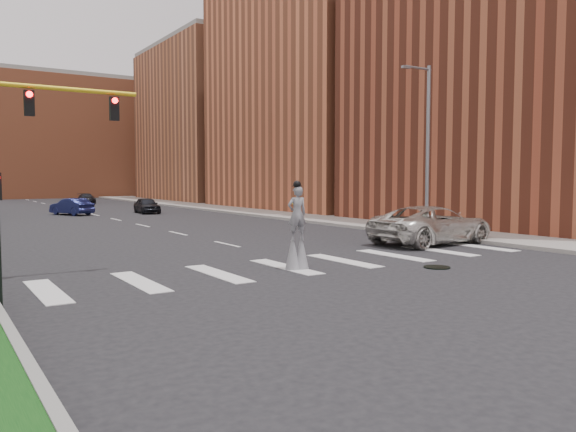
{
  "coord_description": "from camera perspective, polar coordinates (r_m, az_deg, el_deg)",
  "views": [
    {
      "loc": [
        -11.7,
        -15.24,
        3.12
      ],
      "look_at": [
        -0.61,
        1.85,
        1.7
      ],
      "focal_mm": 35.0,
      "sensor_mm": 36.0,
      "label": 1
    }
  ],
  "objects": [
    {
      "name": "car_mid",
      "position": [
        49.21,
        -21.13,
        0.89
      ],
      "size": [
        2.96,
        4.42,
        1.38
      ],
      "primitive_type": "imported",
      "rotation": [
        0.0,
        0.0,
        3.54
      ],
      "color": "#161B4D",
      "rests_on": "ground"
    },
    {
      "name": "building_backdrop",
      "position": [
        95.09,
        -22.36,
        7.24
      ],
      "size": [
        26.0,
        14.0,
        18.0
      ],
      "primitive_type": "cube",
      "color": "#C0623C",
      "rests_on": "ground"
    },
    {
      "name": "ground_plane",
      "position": [
        19.47,
        4.5,
        -5.25
      ],
      "size": [
        160.0,
        160.0,
        0.0
      ],
      "primitive_type": "plane",
      "color": "black",
      "rests_on": "ground"
    },
    {
      "name": "stilt_performer",
      "position": [
        18.88,
        0.92,
        -1.81
      ],
      "size": [
        0.84,
        0.57,
        3.0
      ],
      "rotation": [
        0.0,
        0.0,
        2.98
      ],
      "color": "black",
      "rests_on": "ground"
    },
    {
      "name": "car_far",
      "position": [
        69.75,
        -19.8,
        1.68
      ],
      "size": [
        1.96,
        4.17,
        1.18
      ],
      "primitive_type": "imported",
      "rotation": [
        0.0,
        0.0,
        -0.08
      ],
      "color": "black",
      "rests_on": "ground"
    },
    {
      "name": "suv_crossing",
      "position": [
        27.07,
        14.44,
        -0.87
      ],
      "size": [
        6.54,
        3.31,
        1.77
      ],
      "primitive_type": "imported",
      "rotation": [
        0.0,
        0.0,
        1.63
      ],
      "color": "beige",
      "rests_on": "ground"
    },
    {
      "name": "building_mid",
      "position": [
        57.11,
        3.77,
        12.93
      ],
      "size": [
        16.0,
        22.0,
        24.0
      ],
      "primitive_type": "cube",
      "color": "#C0623C",
      "rests_on": "ground"
    },
    {
      "name": "building_far",
      "position": [
        77.31,
        -7.08,
        9.07
      ],
      "size": [
        16.0,
        22.0,
        20.0
      ],
      "primitive_type": "cube",
      "color": "#B46642",
      "rests_on": "ground"
    },
    {
      "name": "traffic_signal",
      "position": [
        18.37,
        -27.13,
        6.76
      ],
      "size": [
        5.3,
        0.23,
        6.2
      ],
      "color": "black",
      "rests_on": "ground"
    },
    {
      "name": "car_near",
      "position": [
        49.65,
        -14.14,
        1.06
      ],
      "size": [
        1.9,
        4.1,
        1.36
      ],
      "primitive_type": "imported",
      "rotation": [
        0.0,
        0.0,
        -0.07
      ],
      "color": "black",
      "rests_on": "ground"
    },
    {
      "name": "sidewalk_right",
      "position": [
        47.06,
        -1.94,
        0.3
      ],
      "size": [
        5.0,
        90.0,
        0.18
      ],
      "primitive_type": "cube",
      "color": "gray",
      "rests_on": "ground"
    },
    {
      "name": "manhole",
      "position": [
        20.03,
        14.89,
        -5.05
      ],
      "size": [
        0.9,
        0.9,
        0.04
      ],
      "primitive_type": "cylinder",
      "color": "black",
      "rests_on": "ground"
    },
    {
      "name": "building_near",
      "position": [
        41.69,
        22.79,
        14.58
      ],
      "size": [
        16.0,
        20.0,
        22.0
      ],
      "primitive_type": "cube",
      "color": "brown",
      "rests_on": "ground"
    },
    {
      "name": "streetlight",
      "position": [
        31.07,
        13.89,
        7.15
      ],
      "size": [
        2.05,
        0.2,
        9.0
      ],
      "color": "slate",
      "rests_on": "ground"
    }
  ]
}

